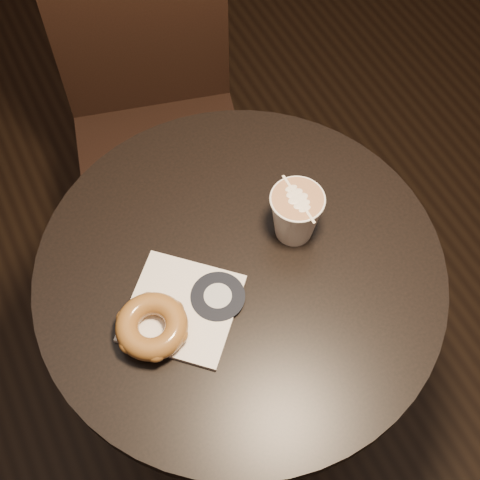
# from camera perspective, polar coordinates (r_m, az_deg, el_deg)

# --- Properties ---
(cafe_table) EXTENTS (0.70, 0.70, 0.75)m
(cafe_table) POSITION_cam_1_polar(r_m,az_deg,el_deg) (1.31, 0.01, -6.48)
(cafe_table) COLOR black
(cafe_table) RESTS_ON ground
(chair) EXTENTS (0.48, 0.48, 1.00)m
(chair) POSITION_cam_1_polar(r_m,az_deg,el_deg) (1.62, -7.47, 11.74)
(chair) COLOR black
(chair) RESTS_ON ground
(pastry_bag) EXTENTS (0.24, 0.24, 0.01)m
(pastry_bag) POSITION_cam_1_polar(r_m,az_deg,el_deg) (1.10, -4.96, -5.81)
(pastry_bag) COLOR white
(pastry_bag) RESTS_ON cafe_table
(doughnut) EXTENTS (0.12, 0.12, 0.04)m
(doughnut) POSITION_cam_1_polar(r_m,az_deg,el_deg) (1.06, -7.54, -7.30)
(doughnut) COLOR brown
(doughnut) RESTS_ON pastry_bag
(latte_cup) EXTENTS (0.09, 0.09, 0.10)m
(latte_cup) POSITION_cam_1_polar(r_m,az_deg,el_deg) (1.13, 4.76, 2.12)
(latte_cup) COLOR white
(latte_cup) RESTS_ON cafe_table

